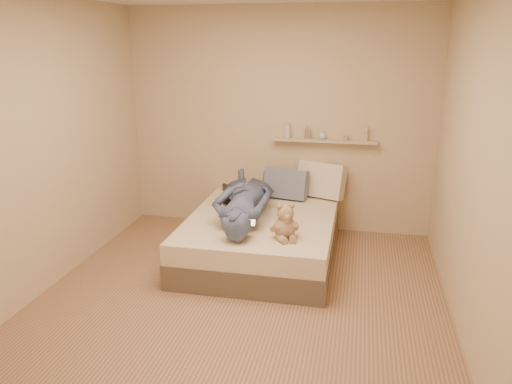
% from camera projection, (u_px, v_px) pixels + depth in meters
% --- Properties ---
extents(room, '(3.80, 3.80, 3.80)m').
position_uv_depth(room, '(239.00, 156.00, 4.07)').
color(room, '#9A6E4F').
rests_on(room, ground).
extents(bed, '(1.50, 1.90, 0.45)m').
position_uv_depth(bed, '(262.00, 237.00, 5.25)').
color(bed, brown).
rests_on(bed, floor).
extents(game_console, '(0.16, 0.09, 0.05)m').
position_uv_depth(game_console, '(247.00, 223.00, 4.61)').
color(game_console, silver).
rests_on(game_console, bed).
extents(teddy_bear, '(0.28, 0.29, 0.35)m').
position_uv_depth(teddy_bear, '(285.00, 224.00, 4.57)').
color(teddy_bear, '#9D7556').
rests_on(teddy_bear, bed).
extents(dark_plush, '(0.16, 0.16, 0.25)m').
position_uv_depth(dark_plush, '(227.00, 195.00, 5.55)').
color(dark_plush, black).
rests_on(dark_plush, bed).
extents(pillow_cream, '(0.60, 0.42, 0.43)m').
position_uv_depth(pillow_cream, '(321.00, 180.00, 5.80)').
color(pillow_cream, beige).
rests_on(pillow_cream, bed).
extents(pillow_grey, '(0.53, 0.31, 0.36)m').
position_uv_depth(pillow_grey, '(286.00, 184.00, 5.75)').
color(pillow_grey, slate).
rests_on(pillow_grey, bed).
extents(person, '(0.76, 1.67, 0.39)m').
position_uv_depth(person, '(244.00, 198.00, 5.14)').
color(person, '#444C6C').
rests_on(person, bed).
extents(wall_shelf, '(1.20, 0.12, 0.03)m').
position_uv_depth(wall_shelf, '(324.00, 141.00, 5.74)').
color(wall_shelf, tan).
rests_on(wall_shelf, wall_back).
extents(shelf_bottles, '(0.95, 0.11, 0.19)m').
position_uv_depth(shelf_bottles, '(311.00, 132.00, 5.74)').
color(shelf_bottles, '#B8BDC1').
rests_on(shelf_bottles, wall_shelf).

